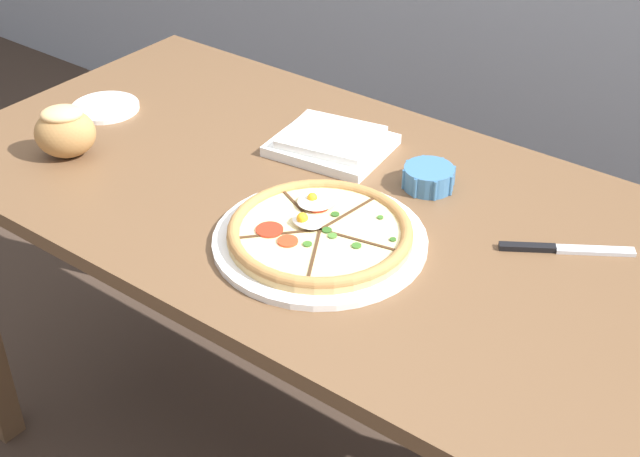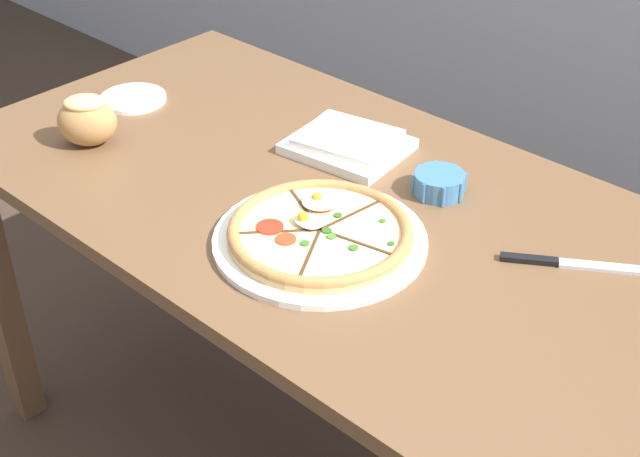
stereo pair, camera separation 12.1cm
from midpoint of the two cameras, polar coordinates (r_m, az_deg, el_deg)
name	(u,v)px [view 2 (the right image)]	position (r m, az deg, el deg)	size (l,w,h in m)	color
dining_table	(326,243)	(1.67, 2.46, -1.00)	(1.49, 0.77, 0.77)	brown
pizza	(320,234)	(1.48, 2.34, -0.42)	(0.36, 0.36, 0.05)	white
ramekin_bowl	(439,183)	(1.63, 9.76, 2.85)	(0.10, 0.10, 0.04)	teal
napkin_folded	(348,143)	(1.75, 3.78, 5.41)	(0.24, 0.21, 0.04)	white
bread_piece_near	(87,119)	(1.79, -12.84, 6.79)	(0.14, 0.14, 0.10)	#B27F47
knife_main	(568,263)	(1.50, 17.83, -2.21)	(0.20, 0.14, 0.01)	silver
side_saucer	(134,98)	(1.98, -10.10, 8.18)	(0.14, 0.14, 0.01)	white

